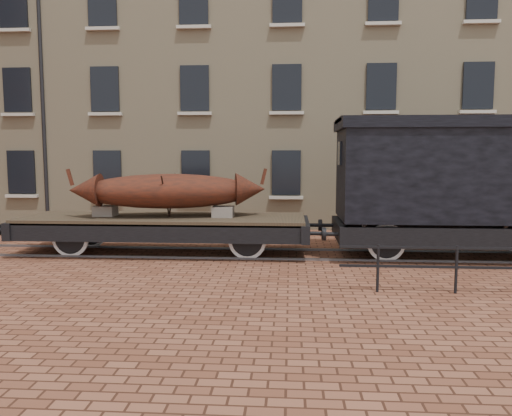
{
  "coord_description": "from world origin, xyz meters",
  "views": [
    {
      "loc": [
        1.16,
        -14.17,
        2.85
      ],
      "look_at": [
        0.15,
        0.5,
        1.3
      ],
      "focal_mm": 35.0,
      "sensor_mm": 36.0,
      "label": 1
    }
  ],
  "objects": [
    {
      "name": "warehouse_cream",
      "position": [
        3.0,
        9.99,
        7.0
      ],
      "size": [
        40.0,
        10.19,
        14.0
      ],
      "color": "tan",
      "rests_on": "ground"
    },
    {
      "name": "rail_track",
      "position": [
        0.0,
        0.0,
        0.03
      ],
      "size": [
        30.0,
        1.52,
        0.06
      ],
      "color": "#59595E",
      "rests_on": "ground"
    },
    {
      "name": "goods_van",
      "position": [
        5.8,
        -0.0,
        2.44
      ],
      "size": [
        7.52,
        2.74,
        3.89
      ],
      "color": "black",
      "rests_on": "ground"
    },
    {
      "name": "ground",
      "position": [
        0.0,
        0.0,
        0.0
      ],
      "size": [
        90.0,
        90.0,
        0.0
      ],
      "primitive_type": "plane",
      "color": "brown"
    },
    {
      "name": "flatcar_wagon",
      "position": [
        -2.51,
        -0.0,
        0.87
      ],
      "size": [
        9.22,
        2.5,
        1.39
      ],
      "color": "#443324",
      "rests_on": "ground"
    },
    {
      "name": "iron_boat",
      "position": [
        -2.35,
        -0.0,
        1.83
      ],
      "size": [
        5.69,
        2.34,
        1.4
      ],
      "color": "#581F10",
      "rests_on": "flatcar_wagon"
    }
  ]
}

